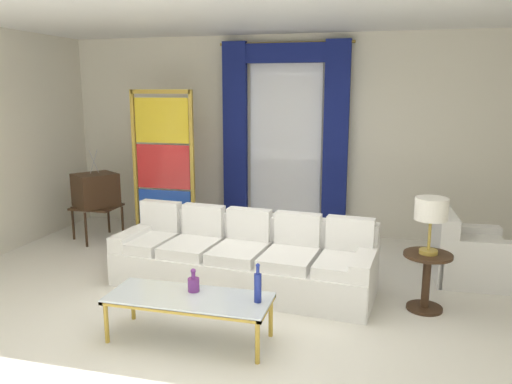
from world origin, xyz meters
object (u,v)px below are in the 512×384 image
(bottle_crystal_tall, at_px, (258,286))
(stained_glass_divider, at_px, (163,170))
(coffee_table, at_px, (189,300))
(bottle_blue_decanter, at_px, (194,283))
(couch_white_long, at_px, (244,260))
(round_side_table, at_px, (427,276))
(peacock_figurine, at_px, (184,235))
(table_lamp_brass, at_px, (431,211))
(armchair_white, at_px, (465,256))
(vintage_tv, at_px, (96,192))

(bottle_crystal_tall, bearing_deg, stained_glass_divider, 127.90)
(coffee_table, distance_m, bottle_blue_decanter, 0.16)
(couch_white_long, height_order, bottle_blue_decanter, couch_white_long)
(coffee_table, bearing_deg, round_side_table, 29.75)
(peacock_figurine, bearing_deg, table_lamp_brass, -20.54)
(coffee_table, xyz_separation_m, armchair_white, (2.58, 2.17, -0.09))
(armchair_white, bearing_deg, couch_white_long, -161.50)
(armchair_white, bearing_deg, bottle_blue_decanter, -141.60)
(coffee_table, distance_m, armchair_white, 3.37)
(table_lamp_brass, bearing_deg, coffee_table, -150.25)
(bottle_crystal_tall, height_order, round_side_table, bottle_crystal_tall)
(armchair_white, xyz_separation_m, peacock_figurine, (-3.62, 0.19, -0.07))
(stained_glass_divider, bearing_deg, armchair_white, -8.19)
(armchair_white, height_order, round_side_table, armchair_white)
(bottle_blue_decanter, distance_m, peacock_figurine, 2.48)
(bottle_crystal_tall, distance_m, table_lamp_brass, 1.92)
(vintage_tv, relative_size, armchair_white, 1.57)
(couch_white_long, relative_size, table_lamp_brass, 5.24)
(couch_white_long, height_order, armchair_white, couch_white_long)
(peacock_figurine, bearing_deg, stained_glass_divider, 139.02)
(peacock_figurine, relative_size, round_side_table, 1.01)
(round_side_table, bearing_deg, armchair_white, 62.82)
(vintage_tv, bearing_deg, table_lamp_brass, -16.28)
(couch_white_long, xyz_separation_m, coffee_table, (-0.12, -1.34, 0.07))
(coffee_table, relative_size, armchair_white, 1.70)
(stained_glass_divider, height_order, peacock_figurine, stained_glass_divider)
(couch_white_long, distance_m, peacock_figurine, 1.54)
(coffee_table, height_order, armchair_white, armchair_white)
(bottle_crystal_tall, xyz_separation_m, table_lamp_brass, (1.46, 1.15, 0.47))
(bottle_blue_decanter, height_order, armchair_white, armchair_white)
(coffee_table, relative_size, peacock_figurine, 2.42)
(armchair_white, relative_size, table_lamp_brass, 1.50)
(couch_white_long, xyz_separation_m, stained_glass_divider, (-1.62, 1.41, 0.75))
(couch_white_long, xyz_separation_m, peacock_figurine, (-1.16, 1.01, -0.09))
(coffee_table, bearing_deg, couch_white_long, 84.82)
(bottle_blue_decanter, xyz_separation_m, round_side_table, (2.08, 1.07, -0.13))
(bottle_blue_decanter, xyz_separation_m, stained_glass_divider, (-1.49, 2.63, 0.57))
(couch_white_long, bearing_deg, peacock_figurine, 138.91)
(bottle_blue_decanter, height_order, vintage_tv, vintage_tv)
(coffee_table, distance_m, vintage_tv, 3.55)
(stained_glass_divider, distance_m, table_lamp_brass, 3.90)
(stained_glass_divider, xyz_separation_m, table_lamp_brass, (3.57, -1.57, -0.03))
(bottle_crystal_tall, distance_m, armchair_white, 2.91)
(couch_white_long, distance_m, bottle_blue_decanter, 1.24)
(round_side_table, bearing_deg, coffee_table, -150.25)
(round_side_table, bearing_deg, bottle_blue_decanter, -152.84)
(peacock_figurine, bearing_deg, couch_white_long, -41.09)
(armchair_white, bearing_deg, vintage_tv, 176.03)
(bottle_blue_decanter, relative_size, stained_glass_divider, 0.10)
(armchair_white, distance_m, peacock_figurine, 3.62)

